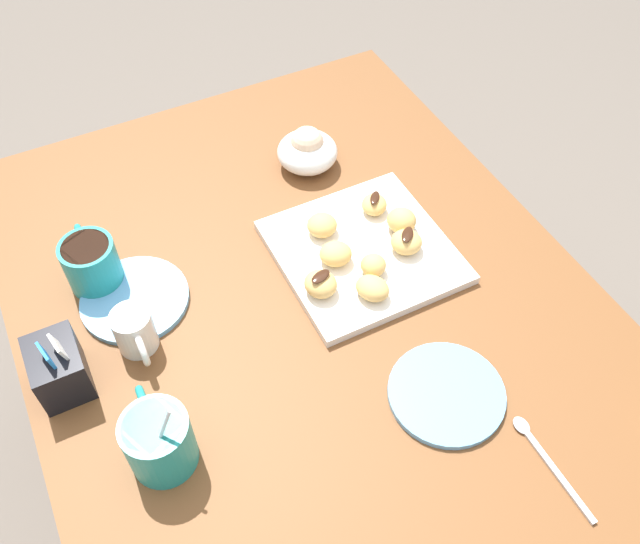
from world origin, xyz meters
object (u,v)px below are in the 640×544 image
Objects in this scene: coffee_mug_teal_right at (91,262)px; cream_pitcher_white at (134,330)px; dining_table at (303,333)px; saucer_sky_right at (446,394)px; sugar_caddy at (59,368)px; beignet_5 at (406,242)px; beignet_2 at (374,205)px; beignet_7 at (372,288)px; coffee_mug_teal_left at (158,439)px; saucer_sky_left at (135,299)px; beignet_4 at (373,265)px; beignet_6 at (402,220)px; beignet_1 at (322,225)px; beignet_0 at (336,254)px; beignet_3 at (321,284)px; ice_cream_bowl at (307,150)px; pastry_plate_square at (363,252)px.

coffee_mug_teal_right is 1.18× the size of cream_pitcher_white.
dining_table is 6.51× the size of saucer_sky_right.
sugar_caddy reaches higher than beignet_5.
beignet_7 is at bearing 149.48° from beignet_2.
coffee_mug_teal_left is 0.28m from saucer_sky_left.
coffee_mug_teal_right is 0.44m from beignet_4.
saucer_sky_right is at bearing 161.54° from beignet_5.
beignet_6 reaches higher than saucer_sky_right.
beignet_1 is 0.92× the size of beignet_7.
beignet_6 is at bearing -105.39° from coffee_mug_teal_right.
beignet_6 reaches higher than beignet_4.
beignet_1 is 0.13m from beignet_6.
saucer_sky_left is 0.33m from beignet_0.
coffee_mug_teal_left is 0.42m from beignet_4.
beignet_5 is at bearing -93.38° from cream_pitcher_white.
beignet_5 is at bearing -110.57° from coffee_mug_teal_right.
sugar_caddy is (0.01, 0.37, 0.16)m from dining_table.
coffee_mug_teal_left is 0.34m from beignet_3.
sugar_caddy reaches higher than coffee_mug_teal_right.
coffee_mug_teal_right is (0.17, 0.28, 0.16)m from dining_table.
coffee_mug_teal_left reaches higher than beignet_7.
coffee_mug_teal_left is at bearing -180.00° from coffee_mug_teal_right.
beignet_4 reaches higher than saucer_sky_left.
ice_cream_bowl reaches higher than dining_table.
beignet_6 is (0.01, -0.13, 0.00)m from beignet_0.
coffee_mug_teal_right is at bearing 31.39° from saucer_sky_left.
ice_cream_bowl is at bearing -44.39° from coffee_mug_teal_left.
beignet_5 is at bearing -170.42° from ice_cream_bowl.
beignet_5 is (-0.10, -0.00, 0.00)m from beignet_2.
coffee_mug_teal_right is at bearing 8.64° from cream_pitcher_white.
coffee_mug_teal_left is 2.79× the size of beignet_5.
pastry_plate_square reaches higher than dining_table.
beignet_6 reaches higher than beignet_1.
beignet_7 is (-0.10, 0.11, -0.00)m from beignet_6.
pastry_plate_square is 5.46× the size of beignet_1.
beignet_3 is 0.98× the size of beignet_7.
sugar_caddy is at bearing 89.24° from dining_table.
beignet_1 is at bearing 66.80° from beignet_6.
dining_table is 0.30m from saucer_sky_right.
beignet_1 is (0.07, -0.34, -0.01)m from cream_pitcher_white.
beignet_1 reaches higher than beignet_7.
saucer_sky_right is 0.36m from beignet_2.
beignet_1 is at bearing -27.86° from beignet_3.
beignet_6 is (-0.05, -0.12, 0.00)m from beignet_1.
beignet_2 is 0.10m from beignet_5.
saucer_sky_left is at bearing 70.35° from beignet_4.
saucer_sky_left is (-0.17, 0.38, -0.03)m from ice_cream_bowl.
cream_pitcher_white is (0.19, -0.02, -0.01)m from coffee_mug_teal_left.
coffee_mug_teal_right reaches higher than beignet_6.
ice_cream_bowl is 2.04× the size of beignet_7.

